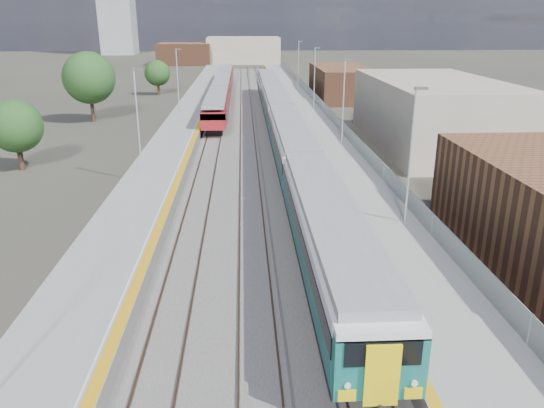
{
  "coord_description": "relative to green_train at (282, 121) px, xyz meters",
  "views": [
    {
      "loc": [
        -2.39,
        -5.44,
        11.83
      ],
      "look_at": [
        -0.9,
        21.99,
        2.2
      ],
      "focal_mm": 35.0,
      "sensor_mm": 36.0,
      "label": 1
    }
  ],
  "objects": [
    {
      "name": "tree_c",
      "position": [
        -17.7,
        36.27,
        1.28
      ],
      "size": [
        4.1,
        4.1,
        5.56
      ],
      "color": "#382619",
      "rests_on": "ground"
    },
    {
      "name": "buildings",
      "position": [
        -19.62,
        91.52,
        8.49
      ],
      "size": [
        72.0,
        185.5,
        40.0
      ],
      "color": "brown",
      "rests_on": "ground"
    },
    {
      "name": "tree_a",
      "position": [
        -22.25,
        -9.16,
        1.43
      ],
      "size": [
        4.28,
        4.28,
        5.8
      ],
      "color": "#382619",
      "rests_on": "ground"
    },
    {
      "name": "tree_d",
      "position": [
        22.46,
        13.29,
        1.29
      ],
      "size": [
        4.12,
        4.12,
        5.58
      ],
      "color": "#382619",
      "rests_on": "ground"
    },
    {
      "name": "tracks",
      "position": [
        -3.15,
        7.09,
        -2.11
      ],
      "size": [
        8.96,
        160.0,
        0.17
      ],
      "color": "#4C3323",
      "rests_on": "ground"
    },
    {
      "name": "red_train",
      "position": [
        -7.0,
        28.34,
        -0.25
      ],
      "size": [
        2.64,
        53.61,
        3.33
      ],
      "color": "black",
      "rests_on": "ground"
    },
    {
      "name": "platform_left",
      "position": [
        -10.55,
        5.41,
        -1.7
      ],
      "size": [
        4.3,
        155.0,
        8.52
      ],
      "color": "slate",
      "rests_on": "ground"
    },
    {
      "name": "ground",
      "position": [
        -1.5,
        2.92,
        -2.22
      ],
      "size": [
        320.0,
        320.0,
        0.0
      ],
      "primitive_type": "plane",
      "color": "#47443A",
      "rests_on": "ground"
    },
    {
      "name": "green_train",
      "position": [
        0.0,
        0.0,
        0.0
      ],
      "size": [
        2.86,
        79.58,
        3.15
      ],
      "color": "black",
      "rests_on": "ground"
    },
    {
      "name": "tree_b",
      "position": [
        -22.08,
        12.63,
        3.0
      ],
      "size": [
        6.11,
        6.11,
        8.29
      ],
      "color": "#382619",
      "rests_on": "ground"
    },
    {
      "name": "platform_right",
      "position": [
        3.78,
        5.41,
        -1.68
      ],
      "size": [
        4.7,
        155.0,
        8.52
      ],
      "color": "slate",
      "rests_on": "ground"
    },
    {
      "name": "ballast_bed",
      "position": [
        -3.75,
        5.42,
        -2.19
      ],
      "size": [
        10.5,
        155.0,
        0.06
      ],
      "primitive_type": "cube",
      "color": "#565451",
      "rests_on": "ground"
    }
  ]
}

